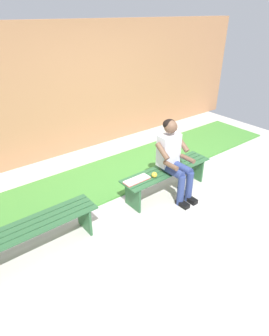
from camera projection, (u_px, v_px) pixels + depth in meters
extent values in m
cube|color=beige|center=(156.00, 261.00, 3.42)|extent=(10.00, 7.00, 0.04)
cube|color=#478C38|center=(78.00, 188.00, 4.76)|extent=(9.00, 1.25, 0.03)
cube|color=#B27A51|center=(64.00, 91.00, 5.48)|extent=(9.50, 0.24, 2.49)
cube|color=#2D6038|center=(161.00, 166.00, 4.58)|extent=(1.63, 0.10, 0.02)
cube|color=#2D6038|center=(165.00, 168.00, 4.52)|extent=(1.63, 0.10, 0.02)
cube|color=#2D6038|center=(169.00, 171.00, 4.45)|extent=(1.63, 0.10, 0.02)
cube|color=#2D6038|center=(174.00, 173.00, 4.38)|extent=(1.63, 0.10, 0.02)
cube|color=#2D6038|center=(195.00, 168.00, 4.96)|extent=(0.03, 0.34, 0.41)
cube|color=#2D6038|center=(133.00, 196.00, 4.21)|extent=(0.03, 0.34, 0.41)
cube|color=#2D6038|center=(25.00, 220.00, 3.40)|extent=(1.65, 0.10, 0.02)
cube|color=#2D6038|center=(28.00, 225.00, 3.34)|extent=(1.65, 0.10, 0.02)
cube|color=#2D6038|center=(31.00, 229.00, 3.27)|extent=(1.65, 0.10, 0.02)
cube|color=#2D6038|center=(34.00, 234.00, 3.20)|extent=(1.65, 0.10, 0.02)
cube|color=#2D6038|center=(84.00, 217.00, 3.79)|extent=(0.03, 0.34, 0.41)
cube|color=silver|center=(169.00, 150.00, 4.35)|extent=(0.34, 0.20, 0.50)
sphere|color=brown|center=(171.00, 127.00, 4.15)|extent=(0.20, 0.20, 0.20)
ellipsoid|color=black|center=(169.00, 124.00, 4.16)|extent=(0.20, 0.19, 0.15)
cylinder|color=navy|center=(181.00, 167.00, 4.38)|extent=(0.13, 0.40, 0.13)
cylinder|color=navy|center=(173.00, 171.00, 4.28)|extent=(0.13, 0.40, 0.13)
cylinder|color=navy|center=(189.00, 186.00, 4.36)|extent=(0.11, 0.11, 0.50)
cube|color=black|center=(191.00, 200.00, 4.43)|extent=(0.10, 0.22, 0.07)
cylinder|color=navy|center=(181.00, 190.00, 4.27)|extent=(0.11, 0.11, 0.50)
cube|color=black|center=(183.00, 204.00, 4.33)|extent=(0.10, 0.22, 0.07)
cylinder|color=brown|center=(182.00, 144.00, 4.37)|extent=(0.08, 0.28, 0.23)
cylinder|color=brown|center=(188.00, 159.00, 4.33)|extent=(0.07, 0.26, 0.07)
cylinder|color=brown|center=(162.00, 151.00, 4.14)|extent=(0.08, 0.28, 0.23)
cylinder|color=brown|center=(171.00, 166.00, 4.14)|extent=(0.07, 0.26, 0.07)
sphere|color=gold|center=(154.00, 175.00, 4.23)|extent=(0.09, 0.09, 0.09)
cube|color=white|center=(142.00, 178.00, 4.22)|extent=(0.20, 0.15, 0.02)
cube|color=white|center=(131.00, 182.00, 4.11)|extent=(0.20, 0.15, 0.02)
cube|color=red|center=(137.00, 180.00, 4.17)|extent=(0.41, 0.16, 0.01)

